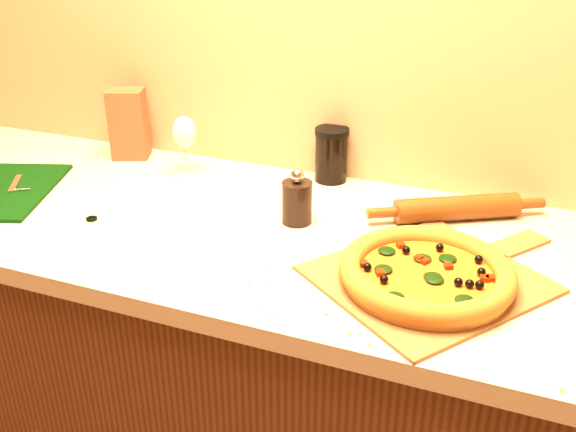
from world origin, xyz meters
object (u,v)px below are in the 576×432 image
object	(u,v)px
cutting_board	(0,190)
wine_glass	(184,134)
pizza_peel	(433,277)
rolling_pin	(457,208)
pizza	(426,273)
dark_jar	(331,154)
pepper_grinder	(297,201)

from	to	relation	value
cutting_board	wine_glass	xyz separation A→B (m)	(0.36, 0.26, 0.10)
pizza_peel	rolling_pin	bearing A→B (deg)	125.58
cutting_board	wine_glass	distance (m)	0.46
pizza_peel	cutting_board	distance (m)	1.03
cutting_board	wine_glass	bearing A→B (deg)	17.20
pizza	dark_jar	size ratio (longest dim) A/B	2.33
pizza_peel	dark_jar	bearing A→B (deg)	166.67
pepper_grinder	wine_glass	world-z (taller)	wine_glass
pepper_grinder	dark_jar	xyz separation A→B (m)	(-0.00, 0.25, 0.02)
pizza_peel	wine_glass	bearing A→B (deg)	-166.25
pizza_peel	pizza	distance (m)	0.04
pizza	rolling_pin	world-z (taller)	rolling_pin
wine_glass	dark_jar	distance (m)	0.37
cutting_board	rolling_pin	distance (m)	1.06
pizza_peel	pepper_grinder	distance (m)	0.34
pizza_peel	wine_glass	distance (m)	0.73
pizza	dark_jar	distance (m)	0.51
pizza_peel	dark_jar	xyz separation A→B (m)	(-0.32, 0.37, 0.06)
rolling_pin	wine_glass	size ratio (longest dim) A/B	2.35
dark_jar	pizza	bearing A→B (deg)	-52.53
rolling_pin	dark_jar	world-z (taller)	dark_jar
rolling_pin	pizza	bearing A→B (deg)	-92.18
pepper_grinder	wine_glass	xyz separation A→B (m)	(-0.36, 0.15, 0.06)
pizza	pepper_grinder	bearing A→B (deg)	152.80
pizza	pepper_grinder	distance (m)	0.35
pepper_grinder	dark_jar	bearing A→B (deg)	91.04
pizza_peel	wine_glass	world-z (taller)	wine_glass
cutting_board	pizza_peel	bearing A→B (deg)	-19.76
pizza_peel	pizza	bearing A→B (deg)	-69.21
pepper_grinder	pizza	bearing A→B (deg)	-27.20
cutting_board	pepper_grinder	size ratio (longest dim) A/B	3.11
pizza_peel	cutting_board	size ratio (longest dim) A/B	1.35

